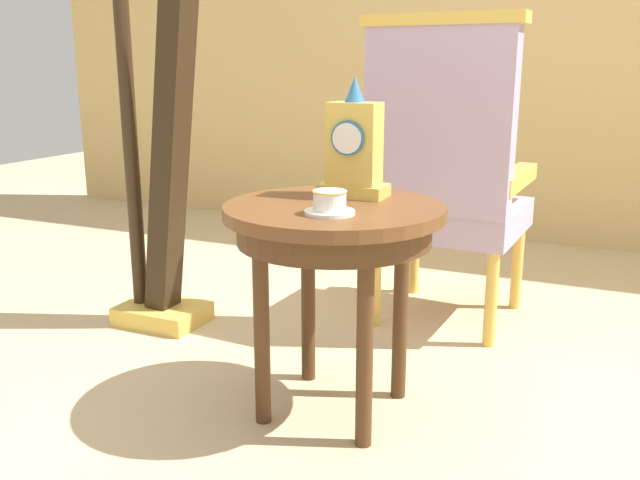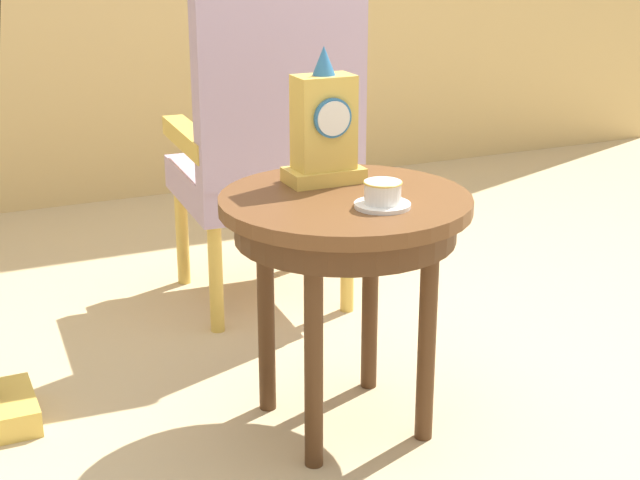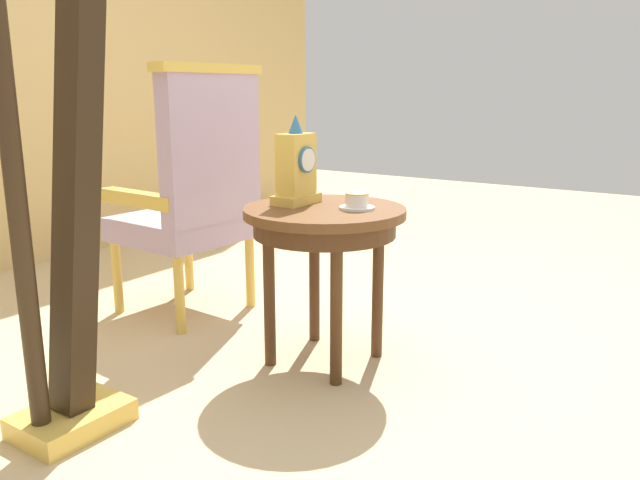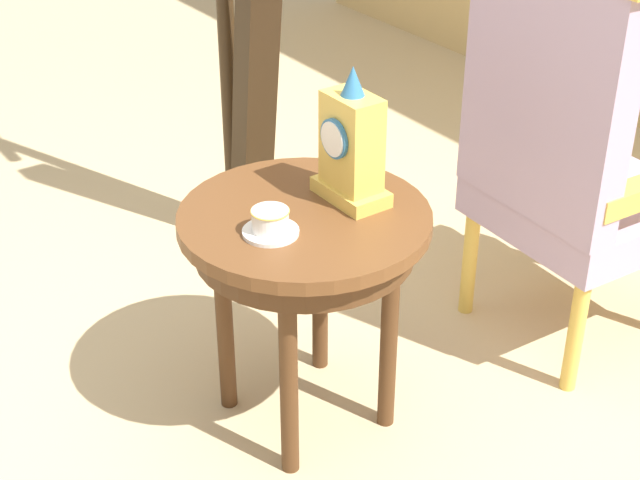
% 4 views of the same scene
% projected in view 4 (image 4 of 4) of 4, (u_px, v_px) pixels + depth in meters
% --- Properties ---
extents(ground_plane, '(10.00, 10.00, 0.00)m').
position_uv_depth(ground_plane, '(326.00, 414.00, 2.57)').
color(ground_plane, tan).
extents(side_table, '(0.60, 0.60, 0.61)m').
position_uv_depth(side_table, '(305.00, 243.00, 2.31)').
color(side_table, brown).
rests_on(side_table, ground).
extents(teacup_left, '(0.13, 0.13, 0.06)m').
position_uv_depth(teacup_left, '(271.00, 223.00, 2.17)').
color(teacup_left, white).
rests_on(teacup_left, side_table).
extents(mantel_clock, '(0.19, 0.11, 0.34)m').
position_uv_depth(mantel_clock, '(351.00, 148.00, 2.26)').
color(mantel_clock, gold).
rests_on(mantel_clock, side_table).
extents(armchair, '(0.57, 0.56, 1.14)m').
position_uv_depth(armchair, '(569.00, 154.00, 2.58)').
color(armchair, '#B299B7').
rests_on(armchair, ground).
extents(harp, '(0.40, 0.24, 1.81)m').
position_uv_depth(harp, '(248.00, 38.00, 2.98)').
color(harp, gold).
rests_on(harp, ground).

